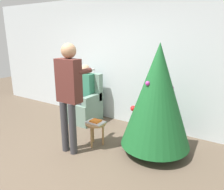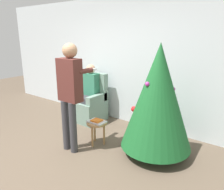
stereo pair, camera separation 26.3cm
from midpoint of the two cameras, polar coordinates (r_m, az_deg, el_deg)
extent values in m
plane|color=brown|center=(3.66, -15.35, -16.80)|extent=(14.00, 14.00, 0.00)
cube|color=silver|center=(4.81, 4.94, 8.65)|extent=(8.00, 0.06, 2.70)
cylinder|color=brown|center=(3.85, 13.09, -13.64)|extent=(0.10, 0.10, 0.15)
cone|color=#195B28|center=(3.50, 14.01, -0.50)|extent=(1.14, 1.14, 1.67)
sphere|color=#2856B2|center=(3.76, 13.49, 1.31)|extent=(0.11, 0.11, 0.11)
sphere|color=#2856B2|center=(3.94, 12.94, -2.66)|extent=(0.07, 0.07, 0.07)
sphere|color=red|center=(3.66, 7.80, -3.68)|extent=(0.10, 0.10, 0.10)
sphere|color=#B23399|center=(3.60, 17.74, 1.46)|extent=(0.07, 0.07, 0.07)
sphere|color=#B23399|center=(3.30, 11.48, 2.82)|extent=(0.07, 0.07, 0.07)
cube|color=gray|center=(5.03, -4.57, -4.10)|extent=(0.62, 0.65, 0.47)
cube|color=gray|center=(5.06, -2.79, 2.43)|extent=(0.62, 0.14, 0.61)
cube|color=gray|center=(5.09, -6.75, -0.07)|extent=(0.12, 0.59, 0.18)
cube|color=gray|center=(4.78, -2.42, -1.04)|extent=(0.12, 0.59, 0.18)
cylinder|color=#38383D|center=(4.96, -6.97, -4.48)|extent=(0.11, 0.11, 0.47)
cylinder|color=#38383D|center=(4.83, -5.24, -4.98)|extent=(0.11, 0.11, 0.47)
cube|color=#38383D|center=(4.90, -5.03, -1.02)|extent=(0.32, 0.40, 0.12)
cube|color=#337A5B|center=(4.93, -3.95, 2.83)|extent=(0.36, 0.20, 0.50)
sphere|color=tan|center=(4.87, -4.03, 6.85)|extent=(0.20, 0.20, 0.20)
cylinder|color=#38383D|center=(3.80, -10.04, -7.79)|extent=(0.12, 0.12, 0.87)
cylinder|color=#38383D|center=(3.68, -8.09, -8.51)|extent=(0.12, 0.12, 0.87)
cube|color=#562823|center=(3.54, -8.93, 3.85)|extent=(0.40, 0.20, 0.69)
sphere|color=tan|center=(3.50, -8.83, 11.41)|extent=(0.24, 0.24, 0.24)
cylinder|color=#562823|center=(3.76, -8.78, 6.70)|extent=(0.08, 0.30, 0.08)
cylinder|color=#562823|center=(3.53, -4.86, 6.24)|extent=(0.08, 0.30, 0.08)
cube|color=white|center=(3.67, -2.88, 6.65)|extent=(0.04, 0.14, 0.04)
cylinder|color=#A37547|center=(3.90, -2.05, -7.34)|extent=(0.37, 0.37, 0.03)
cylinder|color=#A37547|center=(3.90, -3.22, -10.79)|extent=(0.04, 0.04, 0.40)
cylinder|color=#A37547|center=(3.97, -0.16, -10.25)|extent=(0.04, 0.04, 0.40)
cylinder|color=#A37547|center=(4.10, -2.67, -9.42)|extent=(0.04, 0.04, 0.40)
cube|color=silver|center=(3.89, -2.05, -7.00)|extent=(0.31, 0.22, 0.02)
cube|color=orange|center=(3.88, -2.05, -6.70)|extent=(0.17, 0.16, 0.02)
camera|label=1|loc=(0.13, -87.81, 0.61)|focal=35.00mm
camera|label=2|loc=(0.13, 92.19, -0.61)|focal=35.00mm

